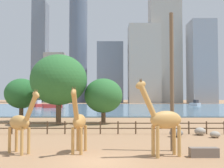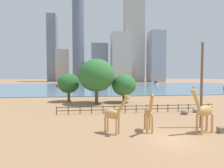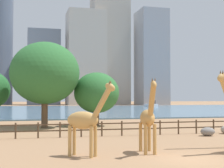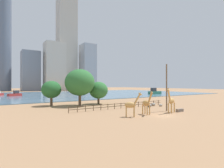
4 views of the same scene
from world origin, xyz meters
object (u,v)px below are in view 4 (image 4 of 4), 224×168
at_px(utility_pole, 167,88).
at_px(boulder_by_pole, 153,104).
at_px(giraffe_companion, 147,103).
at_px(boulder_small, 161,105).
at_px(boat_barge, 15,94).
at_px(boulder_near_fence, 149,105).
at_px(giraffe_young, 131,105).
at_px(boat_ferry, 155,92).
at_px(feeding_trough, 180,110).
at_px(giraffe_tall, 171,101).
at_px(tree_left_large, 80,82).
at_px(tree_right_tall, 98,90).
at_px(tree_center_broad, 51,90).
at_px(boat_sailboat, 92,91).

relative_size(utility_pole, boulder_by_pole, 8.98).
relative_size(giraffe_companion, boulder_small, 4.69).
height_order(boulder_by_pole, boat_barge, boat_barge).
height_order(boulder_near_fence, boat_barge, boat_barge).
relative_size(giraffe_young, boat_ferry, 0.54).
bearing_deg(utility_pole, feeding_trough, -53.07).
xyz_separation_m(giraffe_tall, tree_left_large, (-10.63, 20.52, 3.76)).
relative_size(giraffe_tall, boulder_small, 5.22).
distance_m(giraffe_companion, tree_right_tall, 20.55).
bearing_deg(boat_barge, tree_center_broad, 70.76).
bearing_deg(boat_barge, boulder_small, 88.82).
bearing_deg(feeding_trough, utility_pole, 126.93).
relative_size(giraffe_tall, boat_barge, 0.79).
height_order(giraffe_tall, boulder_near_fence, giraffe_tall).
relative_size(giraffe_tall, giraffe_young, 1.15).
distance_m(boulder_near_fence, boat_ferry, 57.59).
bearing_deg(utility_pole, boat_ferry, 45.41).
bearing_deg(giraffe_companion, boulder_near_fence, 139.36).
xyz_separation_m(utility_pole, boulder_near_fence, (1.82, 6.80, -4.55)).
bearing_deg(utility_pole, giraffe_companion, -172.93).
distance_m(boat_ferry, boat_sailboat, 48.89).
bearing_deg(boat_sailboat, boulder_small, 145.05).
distance_m(feeding_trough, tree_right_tall, 23.08).
xyz_separation_m(tree_right_tall, boat_barge, (-17.52, 49.34, -2.84)).
bearing_deg(giraffe_young, tree_left_large, 129.77).
bearing_deg(tree_center_broad, tree_right_tall, -12.41).
bearing_deg(tree_right_tall, boat_sailboat, 64.52).
xyz_separation_m(feeding_trough, boat_barge, (-24.53, 71.03, 0.79)).
xyz_separation_m(boulder_by_pole, tree_left_large, (-16.07, 10.63, 5.73)).
xyz_separation_m(giraffe_companion, giraffe_young, (-3.86, -0.23, -0.05)).
bearing_deg(boat_ferry, boulder_near_fence, -138.79).
relative_size(feeding_trough, boat_ferry, 0.22).
distance_m(boulder_small, boat_sailboat, 88.49).
distance_m(giraffe_tall, feeding_trough, 3.25).
relative_size(boulder_small, boat_barge, 0.15).
bearing_deg(tree_right_tall, giraffe_tall, -78.19).
relative_size(giraffe_tall, tree_left_large, 0.52).
bearing_deg(boulder_small, giraffe_companion, -149.25).
bearing_deg(boulder_by_pole, giraffe_tall, -118.81).
bearing_deg(boat_ferry, boulder_by_pole, -137.87).
relative_size(feeding_trough, boat_sailboat, 0.33).
xyz_separation_m(giraffe_young, utility_pole, (10.39, 1.04, 2.86)).
xyz_separation_m(giraffe_companion, tree_center_broad, (-11.41, 23.19, 2.14)).
xyz_separation_m(giraffe_young, feeding_trough, (11.93, -1.01, -1.76)).
bearing_deg(tree_right_tall, giraffe_companion, -92.92).
bearing_deg(tree_right_tall, boat_ferry, 27.10).
distance_m(tree_center_broad, boat_sailboat, 83.52).
relative_size(boulder_near_fence, boat_sailboat, 0.24).
distance_m(giraffe_companion, boulder_near_fence, 11.43).
bearing_deg(boat_ferry, boat_barge, 159.96).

